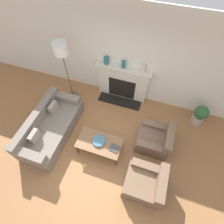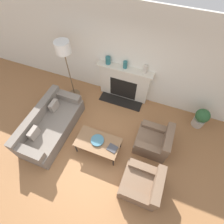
% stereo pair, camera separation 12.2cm
% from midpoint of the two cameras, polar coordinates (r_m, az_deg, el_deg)
% --- Properties ---
extents(ground_plane, '(18.00, 18.00, 0.00)m').
position_cam_midpoint_polar(ground_plane, '(4.76, -5.57, -15.75)').
color(ground_plane, '#99663D').
extents(wall_back, '(18.00, 0.06, 2.90)m').
position_cam_midpoint_polar(wall_back, '(5.02, 4.42, 17.45)').
color(wall_back, silver).
rests_on(wall_back, ground_plane).
extents(fireplace, '(1.66, 0.59, 1.18)m').
position_cam_midpoint_polar(fireplace, '(5.50, 2.87, 9.41)').
color(fireplace, beige).
rests_on(fireplace, ground_plane).
extents(couch, '(0.95, 2.09, 0.75)m').
position_cam_midpoint_polar(couch, '(5.15, -20.14, -4.74)').
color(couch, slate).
rests_on(couch, ground_plane).
extents(armchair_near, '(0.85, 0.83, 0.74)m').
position_cam_midpoint_polar(armchair_near, '(4.36, 10.13, -21.84)').
color(armchair_near, brown).
rests_on(armchair_near, ground_plane).
extents(armchair_far, '(0.85, 0.83, 0.74)m').
position_cam_midpoint_polar(armchair_far, '(4.81, 13.20, -8.75)').
color(armchair_far, brown).
rests_on(armchair_far, ground_plane).
extents(coffee_table, '(1.12, 0.63, 0.44)m').
position_cam_midpoint_polar(coffee_table, '(4.50, -4.88, -10.00)').
color(coffee_table, brown).
rests_on(coffee_table, ground_plane).
extents(bowl, '(0.33, 0.33, 0.05)m').
position_cam_midpoint_polar(bowl, '(4.46, -5.09, -9.37)').
color(bowl, '#38667A').
rests_on(bowl, coffee_table).
extents(book, '(0.26, 0.24, 0.02)m').
position_cam_midpoint_polar(book, '(4.38, -0.07, -11.74)').
color(book, '#38383D').
rests_on(book, coffee_table).
extents(floor_lamp, '(0.40, 0.40, 1.96)m').
position_cam_midpoint_polar(floor_lamp, '(4.99, -16.78, 17.79)').
color(floor_lamp, brown).
rests_on(floor_lamp, ground_plane).
extents(mantel_vase_left, '(0.15, 0.15, 0.22)m').
position_cam_midpoint_polar(mantel_vase_left, '(5.16, -2.60, 16.47)').
color(mantel_vase_left, '#28666B').
rests_on(mantel_vase_left, fireplace).
extents(mantel_vase_center_left, '(0.12, 0.12, 0.21)m').
position_cam_midpoint_polar(mantel_vase_center_left, '(5.04, 3.08, 15.27)').
color(mantel_vase_center_left, '#28666B').
rests_on(mantel_vase_center_left, fireplace).
extents(mantel_vase_center_right, '(0.11, 0.11, 0.23)m').
position_cam_midpoint_polar(mantel_vase_center_right, '(4.95, 9.56, 13.84)').
color(mantel_vase_center_right, beige).
rests_on(mantel_vase_center_right, fireplace).
extents(potted_plant, '(0.39, 0.39, 0.65)m').
position_cam_midpoint_polar(potted_plant, '(5.58, 26.29, -0.78)').
color(potted_plant, '#B2A899').
rests_on(potted_plant, ground_plane).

